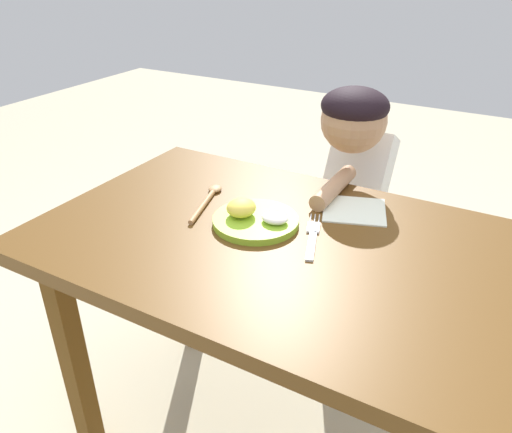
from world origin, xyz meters
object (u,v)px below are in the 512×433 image
object	(u,v)px
plate	(253,217)
spoon	(208,199)
person	(353,211)
fork	(312,237)

from	to	relation	value
plate	spoon	distance (m)	0.17
spoon	person	distance (m)	0.51
plate	person	bearing A→B (deg)	75.96
spoon	person	xyz separation A→B (m)	(0.28, 0.40, -0.15)
plate	spoon	world-z (taller)	plate
fork	person	distance (m)	0.47
spoon	person	size ratio (longest dim) A/B	0.22
fork	person	xyz separation A→B (m)	(-0.04, 0.44, -0.15)
person	spoon	bearing A→B (deg)	55.11
fork	person	size ratio (longest dim) A/B	0.21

